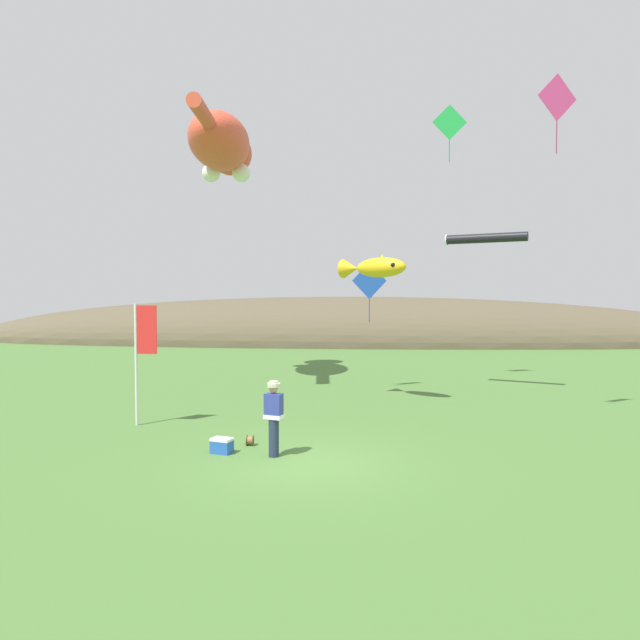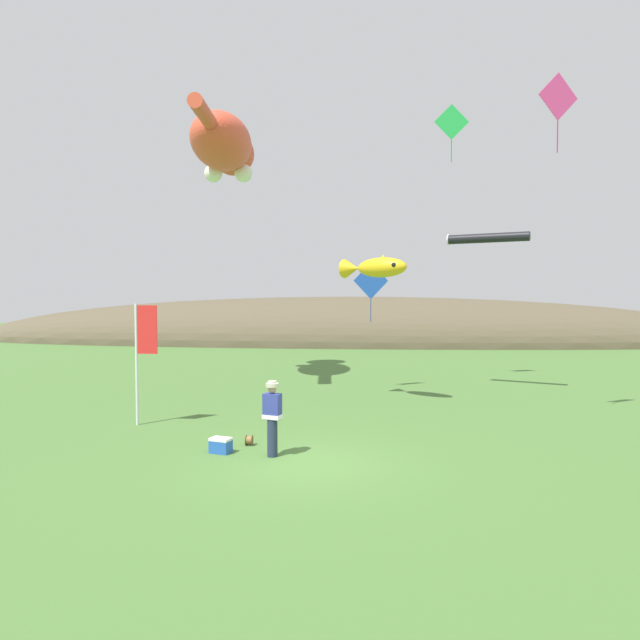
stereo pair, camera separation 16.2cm
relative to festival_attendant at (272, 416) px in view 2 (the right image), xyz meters
name	(u,v)px [view 2 (the right image)]	position (x,y,z in m)	size (l,w,h in m)	color
ground_plane	(305,464)	(0.83, -0.50, -0.95)	(120.00, 120.00, 0.00)	#477033
distant_hill_ridge	(350,342)	(0.83, 32.59, -0.95)	(62.57, 12.54, 7.25)	brown
festival_attendant	(272,416)	(0.00, 0.00, 0.00)	(0.48, 0.37, 1.77)	#232D47
kite_spool	(249,440)	(-0.75, 0.94, -0.83)	(0.17, 0.25, 0.25)	olive
picnic_cooler	(221,445)	(-1.28, 0.20, -0.77)	(0.56, 0.45, 0.36)	blue
festival_banner_pole	(142,346)	(-4.28, 2.89, 1.34)	(0.66, 0.08, 3.52)	silver
kite_giant_cat	(224,146)	(-4.09, 11.82, 9.34)	(2.84, 8.89, 2.70)	#E04C33
kite_fish_windsock	(375,267)	(2.45, 6.80, 3.77)	(2.51, 2.05, 0.79)	gold
kite_tube_streamer	(487,238)	(6.77, 9.45, 5.00)	(2.99, 1.59, 0.44)	black
kite_diamond_blue	(371,281)	(2.34, 9.38, 3.36)	(1.36, 0.54, 2.35)	blue
kite_diamond_pink	(558,97)	(7.54, 3.78, 8.39)	(1.24, 0.53, 2.24)	#E53F8C
kite_diamond_green	(452,122)	(5.63, 11.08, 9.91)	(1.44, 0.18, 2.35)	green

